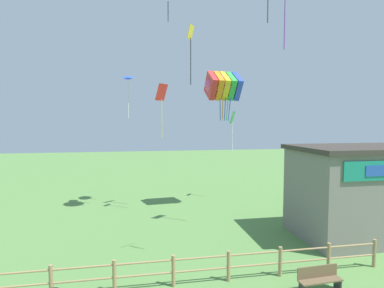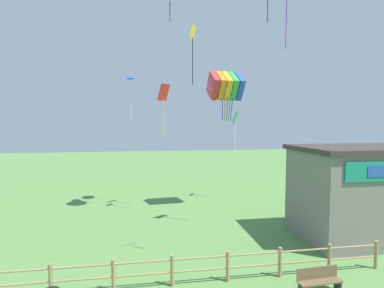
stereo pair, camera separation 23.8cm
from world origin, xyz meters
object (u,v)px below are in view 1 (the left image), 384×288
object	(u,v)px
kite_rainbow_parafoil	(223,86)
kite_blue_delta	(128,81)
kite_red_diamond	(162,99)
kite_yellow_diamond	(191,44)
seaside_building	(377,190)
park_bench_by_building	(319,278)
kite_green_diamond	(232,123)

from	to	relation	value
kite_rainbow_parafoil	kite_blue_delta	size ratio (longest dim) A/B	1.15
kite_red_diamond	kite_yellow_diamond	size ratio (longest dim) A/B	1.01
kite_rainbow_parafoil	seaside_building	bearing A→B (deg)	-43.36
kite_yellow_diamond	kite_blue_delta	xyz separation A→B (m)	(-3.93, 2.46, -2.07)
kite_rainbow_parafoil	kite_red_diamond	world-z (taller)	kite_rainbow_parafoil
seaside_building	kite_red_diamond	distance (m)	14.02
park_bench_by_building	kite_green_diamond	bearing A→B (deg)	85.86
kite_rainbow_parafoil	kite_blue_delta	distance (m)	6.55
seaside_building	kite_blue_delta	bearing A→B (deg)	150.84
seaside_building	kite_green_diamond	xyz separation A→B (m)	(-5.28, 8.67, 3.57)
kite_red_diamond	kite_yellow_diamond	distance (m)	4.21
kite_red_diamond	kite_blue_delta	bearing A→B (deg)	171.16
seaside_building	park_bench_by_building	size ratio (longest dim) A/B	5.45
kite_rainbow_parafoil	kite_red_diamond	bearing A→B (deg)	171.14
seaside_building	kite_red_diamond	bearing A→B (deg)	147.33
seaside_building	park_bench_by_building	xyz separation A→B (m)	(-6.23, -4.43, -1.95)
seaside_building	kite_green_diamond	world-z (taller)	kite_green_diamond
park_bench_by_building	kite_green_diamond	xyz separation A→B (m)	(0.95, 13.10, 5.52)
kite_red_diamond	kite_blue_delta	size ratio (longest dim) A/B	1.24
kite_red_diamond	kite_yellow_diamond	world-z (taller)	kite_yellow_diamond
kite_blue_delta	kite_rainbow_parafoil	bearing A→B (deg)	-8.85
park_bench_by_building	kite_yellow_diamond	bearing A→B (deg)	107.99
park_bench_by_building	kite_rainbow_parafoil	bearing A→B (deg)	92.63
kite_rainbow_parafoil	kite_yellow_diamond	bearing A→B (deg)	-150.14
park_bench_by_building	kite_blue_delta	distance (m)	16.06
park_bench_by_building	kite_green_diamond	size ratio (longest dim) A/B	0.50
kite_rainbow_parafoil	kite_blue_delta	world-z (taller)	kite_rainbow_parafoil
park_bench_by_building	kite_yellow_diamond	size ratio (longest dim) A/B	0.45
kite_blue_delta	kite_green_diamond	bearing A→B (deg)	9.40
park_bench_by_building	kite_green_diamond	distance (m)	14.25
kite_green_diamond	seaside_building	bearing A→B (deg)	-58.64
park_bench_by_building	kite_green_diamond	world-z (taller)	kite_green_diamond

